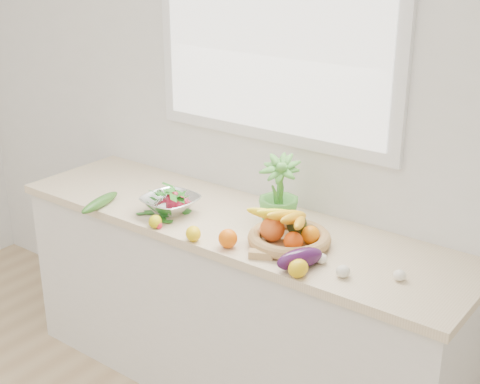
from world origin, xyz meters
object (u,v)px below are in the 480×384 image
Objects in this scene: cucumber at (100,202)px; fruit_basket at (289,233)px; apple at (175,199)px; potted_herb at (279,192)px; colander_with_spinach at (170,200)px; eggplant at (300,259)px.

fruit_basket reaches higher than cucumber.
apple is 0.52m from potted_herb.
apple is 0.64m from fruit_basket.
colander_with_spinach is at bearing -64.92° from apple.
eggplant is 0.79× the size of colander_with_spinach.
colander_with_spinach reaches higher than apple.
eggplant reaches higher than cucumber.
apple is at bearing -163.82° from potted_herb.
potted_herb is 0.79× the size of fruit_basket.
fruit_basket reaches higher than eggplant.
cucumber is 0.35m from colander_with_spinach.
colander_with_spinach is (-0.76, 0.10, 0.02)m from eggplant.
apple is 0.80m from eggplant.
apple is at bearing 169.01° from eggplant.
fruit_basket is at bearing 12.32° from cucumber.
apple is 0.35m from cucumber.
cucumber is 0.86m from potted_herb.
colander_with_spinach is (0.31, 0.15, 0.04)m from cucumber.
potted_herb is (-0.30, 0.30, 0.11)m from eggplant.
eggplant is at bearing -44.54° from potted_herb.
apple reaches higher than cucumber.
cucumber is at bearing -177.14° from eggplant.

